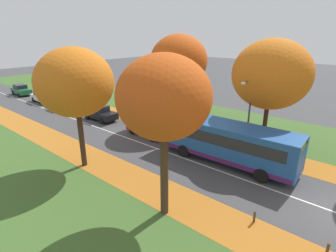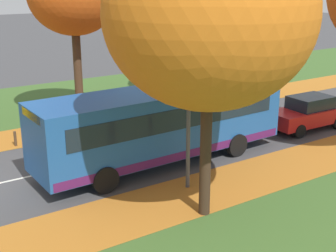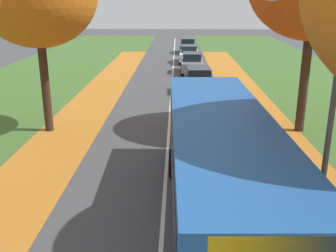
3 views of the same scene
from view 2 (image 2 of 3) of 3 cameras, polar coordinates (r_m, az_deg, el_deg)
name	(u,v)px [view 2 (image 2 of 3)]	position (r m, az deg, el deg)	size (l,w,h in m)	color
grass_verge_left	(224,80)	(34.10, 6.85, 5.59)	(12.00, 90.00, 0.01)	#3D6028
leaf_litter_left	(195,106)	(26.97, 3.30, 2.44)	(2.80, 60.00, 0.00)	#B26B23
leaf_litter_right	(325,155)	(20.68, 18.62, -3.32)	(2.80, 60.00, 0.00)	#B26B23
road_centre_line	(329,109)	(27.91, 19.02, 2.00)	(0.12, 80.00, 0.01)	silver
tree_right_near	(209,15)	(13.29, 5.05, 13.37)	(5.97, 5.97, 8.82)	#382619
bollard_third	(15,139)	(21.56, -18.12, -1.50)	(0.12, 0.12, 0.67)	#4C3823
streetlamp_right	(183,82)	(15.77, 1.86, 5.36)	(1.89, 0.28, 6.00)	#47474C
bus	(163,121)	(18.33, -0.65, 0.56)	(2.86, 10.46, 2.98)	#1E5199
car_red_lead	(308,113)	(23.72, 16.69, 1.57)	(1.88, 4.25, 1.62)	#B21919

